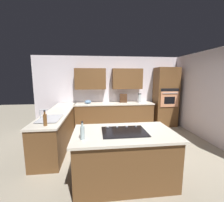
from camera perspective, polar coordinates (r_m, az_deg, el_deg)
The scene contains 17 objects.
ground_plane at distance 4.18m, azimuth 5.43°, elevation -17.14°, with size 14.00×14.00×0.00m, color #9E937F.
wall_back at distance 5.77m, azimuth 0.74°, elevation 4.90°, with size 6.00×0.44×2.60m.
wall_left at distance 5.15m, azimuth 32.63°, elevation 1.59°, with size 0.10×4.00×2.60m, color silver.
lower_cabinets_back at distance 5.61m, azimuth 0.85°, elevation -5.52°, with size 2.80×0.60×0.86m, color brown.
countertop_back at distance 5.51m, azimuth 0.86°, elevation -0.99°, with size 2.84×0.64×0.04m, color silver.
lower_cabinets_side at distance 4.56m, azimuth -19.39°, elevation -9.51°, with size 0.60×2.90×0.86m, color brown.
countertop_side at distance 4.44m, azimuth -19.69°, elevation -3.98°, with size 0.64×2.94×0.04m, color silver.
island_base at distance 2.87m, azimuth 4.49°, elevation -20.39°, with size 1.68×0.95×0.86m, color brown.
island_top at distance 2.68m, azimuth 4.61°, elevation -11.98°, with size 1.76×1.03×0.04m, color silver.
wall_oven at distance 6.04m, azimuth 19.54°, elevation 1.41°, with size 0.80×0.66×2.19m.
sink_unit at distance 3.71m, azimuth -22.53°, elevation -6.06°, with size 0.46×0.70×0.23m.
cooktop at distance 2.68m, azimuth 4.59°, elevation -11.38°, with size 0.76×0.56×0.03m.
blender at distance 5.69m, azimuth 10.39°, elevation 0.86°, with size 0.15×0.15×0.34m.
mixing_bowl at distance 5.47m, azimuth -9.07°, elevation -0.30°, with size 0.23×0.23×0.13m, color #668CB2.
spice_rack at distance 5.62m, azimuth 4.31°, elevation 1.05°, with size 0.26×0.11×0.32m.
dish_soap_bottle at distance 3.22m, azimuth -23.97°, elevation -6.42°, with size 0.07×0.07×0.31m.
oil_bottle at distance 2.37m, azimuth -11.09°, elevation -11.55°, with size 0.07×0.07×0.29m.
Camera 1 is at (0.80, 3.66, 1.84)m, focal length 24.21 mm.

